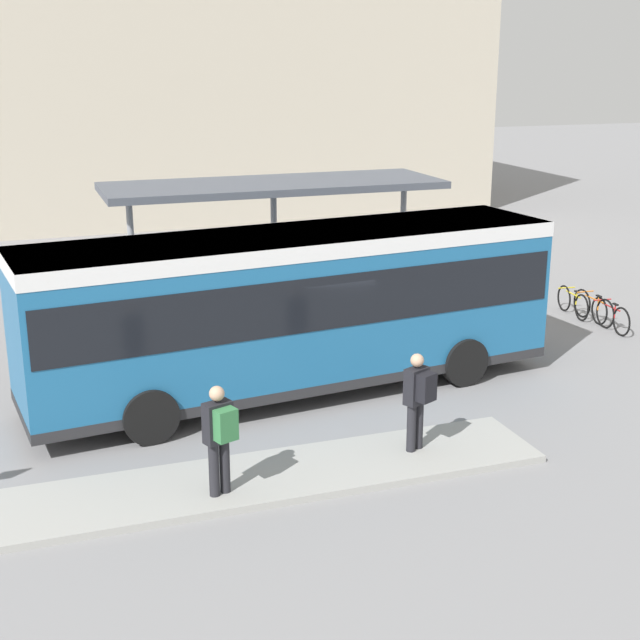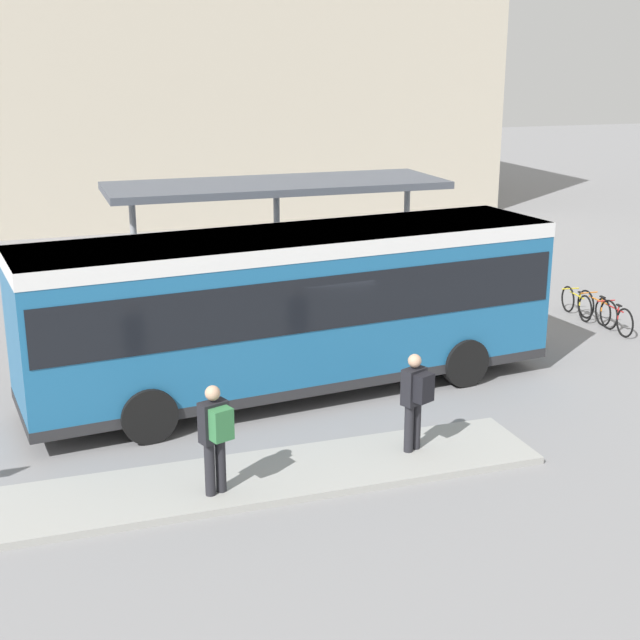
{
  "view_description": "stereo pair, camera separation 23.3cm",
  "coord_description": "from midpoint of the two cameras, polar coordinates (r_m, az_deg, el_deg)",
  "views": [
    {
      "loc": [
        -5.15,
        -16.11,
        6.55
      ],
      "look_at": [
        0.53,
        0.0,
        1.47
      ],
      "focal_mm": 50.0,
      "sensor_mm": 36.0,
      "label": 1
    },
    {
      "loc": [
        -4.93,
        -16.19,
        6.55
      ],
      "look_at": [
        0.53,
        0.0,
        1.47
      ],
      "focal_mm": 50.0,
      "sensor_mm": 36.0,
      "label": 2
    }
  ],
  "objects": [
    {
      "name": "ground_plane",
      "position": [
        18.14,
        -1.96,
        -4.61
      ],
      "size": [
        120.0,
        120.0,
        0.0
      ],
      "primitive_type": "plane",
      "color": "gray"
    },
    {
      "name": "bicycle_red",
      "position": [
        23.16,
        17.81,
        0.27
      ],
      "size": [
        0.48,
        1.69,
        0.73
      ],
      "rotation": [
        0.0,
        0.0,
        1.49
      ],
      "color": "black",
      "rests_on": "ground_plane"
    },
    {
      "name": "station_building",
      "position": [
        41.16,
        -7.64,
        15.39
      ],
      "size": [
        22.64,
        11.95,
        11.61
      ],
      "color": "#BCB29E",
      "rests_on": "ground_plane"
    },
    {
      "name": "city_bus",
      "position": [
        17.55,
        -1.99,
        1.19
      ],
      "size": [
        10.87,
        3.6,
        3.27
      ],
      "rotation": [
        0.0,
        0.0,
        0.11
      ],
      "color": "#1E6093",
      "rests_on": "ground_plane"
    },
    {
      "name": "station_shelter",
      "position": [
        22.75,
        -3.3,
        8.36
      ],
      "size": [
        8.52,
        2.9,
        3.5
      ],
      "color": "#4C515B",
      "rests_on": "ground_plane"
    },
    {
      "name": "bicycle_orange",
      "position": [
        23.7,
        16.83,
        0.75
      ],
      "size": [
        0.48,
        1.77,
        0.76
      ],
      "rotation": [
        0.0,
        0.0,
        1.54
      ],
      "color": "black",
      "rests_on": "ground_plane"
    },
    {
      "name": "bicycle_yellow",
      "position": [
        24.17,
        15.6,
        1.1
      ],
      "size": [
        0.48,
        1.64,
        0.71
      ],
      "rotation": [
        0.0,
        0.0,
        1.45
      ],
      "color": "black",
      "rests_on": "ground_plane"
    },
    {
      "name": "curb_island",
      "position": [
        14.45,
        -5.0,
        -10.21
      ],
      "size": [
        9.79,
        1.8,
        0.12
      ],
      "color": "#9E9E99",
      "rests_on": "ground_plane"
    },
    {
      "name": "pedestrian_companion",
      "position": [
        13.51,
        -6.92,
        -7.25
      ],
      "size": [
        0.5,
        0.54,
        1.75
      ],
      "rotation": [
        0.0,
        0.0,
        1.91
      ],
      "color": "#232328",
      "rests_on": "curb_island"
    },
    {
      "name": "pedestrian_waiting",
      "position": [
        14.98,
        5.86,
        -4.86
      ],
      "size": [
        0.51,
        0.54,
        1.71
      ],
      "rotation": [
        0.0,
        0.0,
        2.0
      ],
      "color": "#232328",
      "rests_on": "curb_island"
    }
  ]
}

